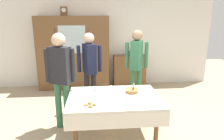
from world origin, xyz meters
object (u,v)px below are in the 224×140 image
book_stack (130,53)px  spoon_back_edge (138,97)px  pastry_plate (90,106)px  person_near_right_end (90,64)px  wall_cabinet (74,53)px  tea_cup_center (128,100)px  bookshelf_low (129,71)px  person_behind_table_left (136,60)px  spoon_near_left (89,94)px  person_behind_table_right (60,72)px  tea_cup_mid_left (111,88)px  spoon_near_right (149,104)px  mantel_clock (64,11)px  bread_basket (132,90)px  tea_cup_front_edge (97,89)px  tea_cup_far_left (104,92)px  dining_table (114,103)px

book_stack → spoon_back_edge: (-0.33, -2.68, -0.27)m
pastry_plate → person_near_right_end: person_near_right_end is taller
wall_cabinet → tea_cup_center: wall_cabinet is taller
bookshelf_low → person_behind_table_left: bearing=-93.5°
spoon_near_left → person_behind_table_right: person_behind_table_right is taller
pastry_plate → book_stack: bearing=69.6°
tea_cup_center → spoon_near_left: 0.72m
tea_cup_mid_left → person_behind_table_right: size_ratio=0.07×
spoon_near_right → mantel_clock: bearing=118.7°
spoon_near_left → person_behind_table_right: bearing=155.3°
mantel_clock → spoon_back_edge: size_ratio=2.02×
tea_cup_mid_left → bread_basket: bread_basket is taller
spoon_near_right → tea_cup_front_edge: bearing=140.1°
tea_cup_center → person_near_right_end: size_ratio=0.08×
spoon_back_edge → spoon_near_right: 0.31m
tea_cup_far_left → bread_basket: bearing=0.5°
person_near_right_end → person_behind_table_left: (1.05, 0.16, 0.03)m
person_behind_table_left → tea_cup_far_left: bearing=-126.0°
tea_cup_mid_left → person_behind_table_left: person_behind_table_left is taller
book_stack → tea_cup_center: bearing=-100.5°
bread_basket → person_behind_table_left: size_ratio=0.14×
tea_cup_far_left → spoon_back_edge: (0.54, -0.23, -0.02)m
bread_basket → spoon_back_edge: 0.25m
tea_cup_far_left → person_behind_table_left: size_ratio=0.08×
wall_cabinet → tea_cup_center: bearing=-68.8°
dining_table → person_near_right_end: size_ratio=0.89×
book_stack → tea_cup_mid_left: size_ratio=1.76×
spoon_back_edge → person_behind_table_right: (-1.29, 0.45, 0.34)m
dining_table → person_behind_table_left: 1.50m
tea_cup_center → bread_basket: bearing=70.6°
tea_cup_center → spoon_back_edge: (0.19, 0.17, -0.02)m
wall_cabinet → spoon_near_right: wall_cabinet is taller
tea_cup_mid_left → tea_cup_center: same height
spoon_near_right → spoon_near_left: bearing=150.9°
bread_basket → pastry_plate: size_ratio=0.86×
tea_cup_center → person_near_right_end: 1.49m
wall_cabinet → person_behind_table_right: 2.18m
wall_cabinet → book_stack: (1.61, 0.05, -0.03)m
pastry_plate → spoon_back_edge: bearing=19.8°
wall_cabinet → book_stack: 1.61m
tea_cup_front_edge → spoon_near_right: bearing=-39.9°
person_near_right_end → dining_table: bearing=-69.6°
dining_table → spoon_back_edge: bearing=-5.3°
tea_cup_front_edge → spoon_near_left: (-0.14, -0.14, -0.02)m
tea_cup_far_left → tea_cup_front_edge: 0.17m
bookshelf_low → person_behind_table_left: size_ratio=0.55×
tea_cup_mid_left → spoon_back_edge: (0.40, -0.41, -0.02)m
tea_cup_far_left → mantel_clock: bearing=111.4°
wall_cabinet → bread_basket: wall_cabinet is taller
tea_cup_far_left → bread_basket: bread_basket is taller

